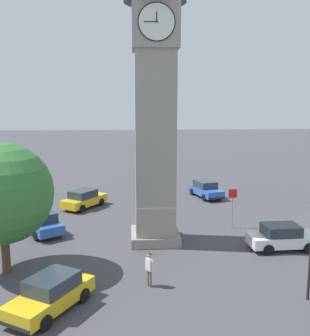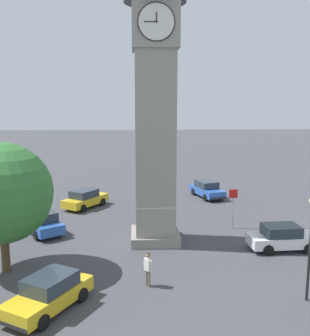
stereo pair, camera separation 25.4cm
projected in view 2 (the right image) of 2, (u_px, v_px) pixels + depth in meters
The scene contains 10 objects.
ground_plane at pixel (155, 241), 25.01m from camera, with size 200.00×200.00×0.00m, color #424247.
clock_tower at pixel (155, 43), 22.96m from camera, with size 3.68×3.68×20.90m.
car_blue_kerb at pixel (85, 199), 32.73m from camera, with size 3.74×4.35×1.53m.
car_silver_kerb at pixel (283, 237), 23.36m from camera, with size 4.20×1.96×1.53m.
car_red_corner at pixel (49, 293), 16.57m from camera, with size 3.54×4.41×1.53m.
car_white_side at pixel (207, 189), 36.26m from camera, with size 2.83×4.44×1.53m.
car_green_alley at pixel (41, 222), 26.36m from camera, with size 3.72×4.36×1.53m.
pedestrian at pixel (148, 267), 18.65m from camera, with size 0.40×0.46×1.69m.
tree at pixel (1, 193), 19.85m from camera, with size 5.22×5.22×6.82m.
road_sign at pixel (233, 202), 27.14m from camera, with size 0.60×0.07×2.80m.
Camera 2 is at (1.28, 23.84, 8.81)m, focal length 41.63 mm.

